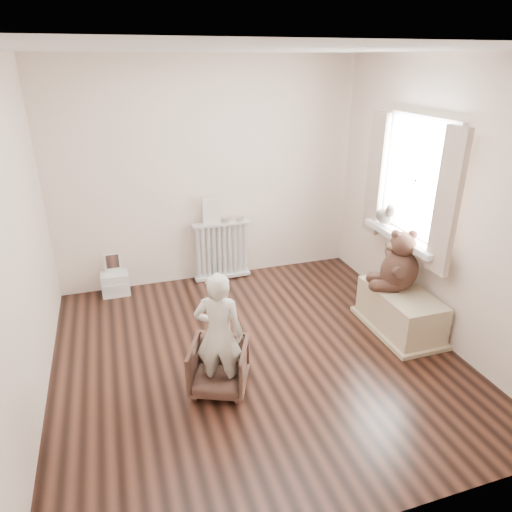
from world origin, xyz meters
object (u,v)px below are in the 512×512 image
object	(u,v)px
child	(219,335)
plush_cat	(385,215)
toy_vanity	(114,273)
armchair	(219,367)
radiator	(222,249)
toy_bench	(400,312)
teddy_bear	(400,265)

from	to	relation	value
child	plush_cat	world-z (taller)	plush_cat
toy_vanity	armchair	size ratio (longest dim) A/B	1.05
radiator	toy_vanity	size ratio (longest dim) A/B	1.51
toy_bench	plush_cat	xyz separation A→B (m)	(0.14, 0.65, 0.80)
radiator	armchair	distance (m)	2.10
armchair	child	world-z (taller)	child
toy_bench	child	bearing A→B (deg)	-169.16
toy_vanity	radiator	bearing A→B (deg)	1.33
radiator	plush_cat	bearing A→B (deg)	-34.17
armchair	teddy_bear	size ratio (longest dim) A/B	0.77
radiator	child	bearing A→B (deg)	-104.42
plush_cat	child	bearing A→B (deg)	-173.51
radiator	plush_cat	xyz separation A→B (m)	(1.55, -1.05, 0.61)
teddy_bear	toy_bench	bearing A→B (deg)	-67.94
child	toy_vanity	bearing A→B (deg)	-45.99
armchair	child	bearing A→B (deg)	-66.24
armchair	toy_bench	xyz separation A→B (m)	(1.95, 0.32, -0.01)
child	toy_bench	size ratio (longest dim) A/B	1.18
armchair	child	distance (m)	0.35
armchair	toy_bench	bearing A→B (deg)	33.17
teddy_bear	child	bearing A→B (deg)	-143.90
toy_vanity	plush_cat	distance (m)	3.11
toy_bench	teddy_bear	xyz separation A→B (m)	(0.00, 0.10, 0.47)
toy_bench	armchair	bearing A→B (deg)	-170.59
plush_cat	toy_bench	bearing A→B (deg)	-121.76
child	teddy_bear	bearing A→B (deg)	-142.58
toy_vanity	toy_bench	bearing A→B (deg)	-31.75
armchair	teddy_bear	xyz separation A→B (m)	(1.95, 0.42, 0.46)
radiator	child	size ratio (longest dim) A/B	0.69
child	plush_cat	xyz separation A→B (m)	(2.09, 1.02, 0.45)
toy_vanity	child	xyz separation A→B (m)	(0.75, -2.04, 0.28)
radiator	toy_vanity	xyz separation A→B (m)	(-1.29, -0.03, -0.11)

